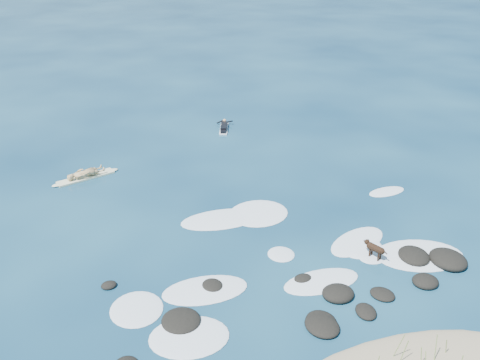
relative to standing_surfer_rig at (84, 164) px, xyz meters
name	(u,v)px	position (x,y,z in m)	size (l,w,h in m)	color
ground	(279,242)	(6.40, -8.64, -0.76)	(160.00, 160.00, 0.00)	#0A2642
reef_rocks	(351,289)	(7.36, -12.35, -0.66)	(13.22, 5.45, 0.51)	black
breaking_foam	(289,255)	(6.34, -9.60, -0.75)	(14.54, 8.72, 0.12)	white
standing_surfer_rig	(84,164)	(0.00, 0.00, 0.00)	(3.33, 1.27, 1.92)	#EDEABE
paddling_surfer_rig	(224,127)	(8.62, 3.92, -0.62)	(1.38, 2.20, 0.39)	white
dog	(374,248)	(9.20, -10.96, -0.30)	(0.53, 1.04, 0.69)	black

